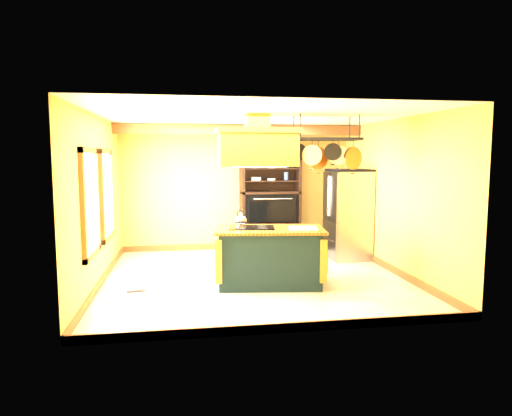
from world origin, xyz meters
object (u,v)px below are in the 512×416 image
object	(u,v)px
range_hood	(257,145)
hutch	(270,210)
pot_rack	(326,147)
kitchen_island	(269,256)
refrigerator	(347,216)

from	to	relation	value
range_hood	hutch	size ratio (longest dim) A/B	0.56
pot_rack	hutch	world-z (taller)	pot_rack
kitchen_island	range_hood	xyz separation A→B (m)	(-0.20, -0.00, 1.75)
pot_rack	range_hood	bearing A→B (deg)	180.00
refrigerator	hutch	size ratio (longest dim) A/B	0.78
pot_rack	refrigerator	bearing A→B (deg)	59.36
kitchen_island	range_hood	size ratio (longest dim) A/B	1.44
kitchen_island	hutch	xyz separation A→B (m)	(0.52, 2.73, 0.41)
refrigerator	pot_rack	bearing A→B (deg)	-120.64
kitchen_island	refrigerator	bearing A→B (deg)	48.86
kitchen_island	hutch	distance (m)	2.81
range_hood	hutch	distance (m)	3.13
kitchen_island	refrigerator	distance (m)	2.60
refrigerator	hutch	bearing A→B (deg)	143.73
refrigerator	hutch	xyz separation A→B (m)	(-1.41, 1.03, 0.02)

